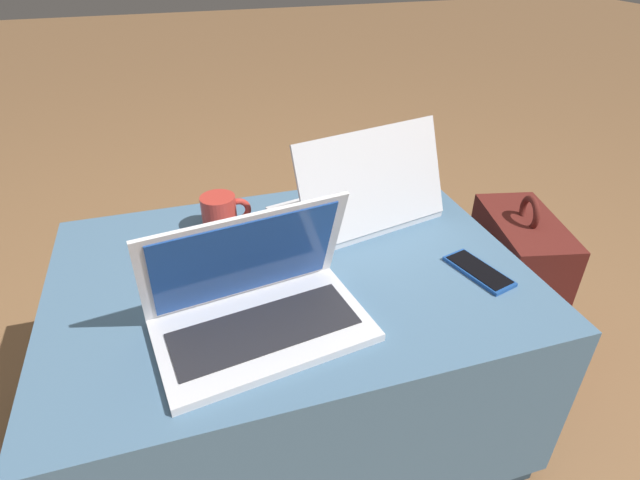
% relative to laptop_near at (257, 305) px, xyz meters
% --- Properties ---
extents(ground_plane, '(14.00, 14.00, 0.00)m').
position_rel_laptop_near_xyz_m(ground_plane, '(0.10, 0.15, -0.51)').
color(ground_plane, olive).
extents(ottoman, '(0.98, 0.71, 0.46)m').
position_rel_laptop_near_xyz_m(ottoman, '(0.10, 0.15, -0.28)').
color(ottoman, '#2A3D4E').
rests_on(ottoman, ground_plane).
extents(laptop_near, '(0.40, 0.28, 0.23)m').
position_rel_laptop_near_xyz_m(laptop_near, '(0.00, 0.00, 0.00)').
color(laptop_near, silver).
rests_on(laptop_near, ottoman).
extents(laptop_far, '(0.42, 0.31, 0.24)m').
position_rel_laptop_near_xyz_m(laptop_far, '(0.31, 0.31, 0.00)').
color(laptop_far, silver).
rests_on(laptop_far, ottoman).
extents(cell_phone, '(0.10, 0.16, 0.01)m').
position_rel_laptop_near_xyz_m(cell_phone, '(0.47, 0.02, -0.04)').
color(cell_phone, '#1E4C9E').
rests_on(cell_phone, ottoman).
extents(backpack, '(0.27, 0.33, 0.52)m').
position_rel_laptop_near_xyz_m(backpack, '(0.73, 0.19, -0.29)').
color(backpack, '#5B1E19').
rests_on(backpack, ground_plane).
extents(coffee_mug, '(0.12, 0.08, 0.09)m').
position_rel_laptop_near_xyz_m(coffee_mug, '(-0.02, 0.36, -0.00)').
color(coffee_mug, red).
rests_on(coffee_mug, ottoman).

